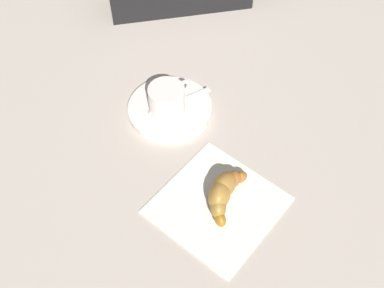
% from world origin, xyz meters
% --- Properties ---
extents(ground_plane, '(1.80, 1.80, 0.00)m').
position_xyz_m(ground_plane, '(0.00, 0.00, 0.00)').
color(ground_plane, '#AEA194').
extents(saucer, '(0.15, 0.15, 0.01)m').
position_xyz_m(saucer, '(0.10, -0.04, 0.01)').
color(saucer, silver).
rests_on(saucer, ground).
extents(espresso_cup, '(0.06, 0.08, 0.05)m').
position_xyz_m(espresso_cup, '(0.10, -0.03, 0.04)').
color(espresso_cup, silver).
rests_on(espresso_cup, saucer).
extents(teaspoon, '(0.03, 0.12, 0.01)m').
position_xyz_m(teaspoon, '(0.10, -0.04, 0.01)').
color(teaspoon, silver).
rests_on(teaspoon, saucer).
extents(sugar_packet, '(0.06, 0.06, 0.01)m').
position_xyz_m(sugar_packet, '(0.14, -0.06, 0.01)').
color(sugar_packet, beige).
rests_on(sugar_packet, saucer).
extents(napkin, '(0.20, 0.20, 0.00)m').
position_xyz_m(napkin, '(-0.10, 0.01, 0.00)').
color(napkin, silver).
rests_on(napkin, ground).
extents(croissant, '(0.07, 0.10, 0.04)m').
position_xyz_m(croissant, '(-0.09, 0.00, 0.02)').
color(croissant, brown).
rests_on(croissant, napkin).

